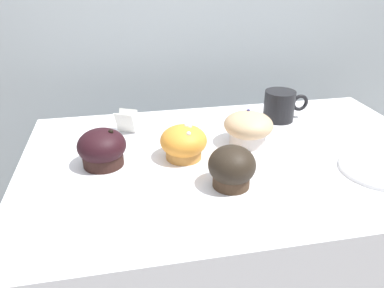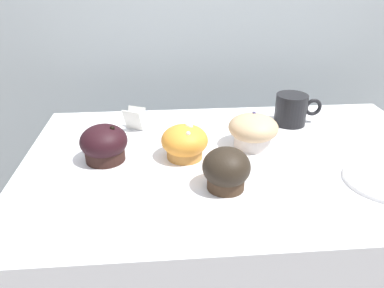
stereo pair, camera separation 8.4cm
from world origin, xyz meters
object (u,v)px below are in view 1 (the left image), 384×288
Objects in this scene: muffin_front_center at (102,149)px; muffin_back_right at (232,168)px; muffin_back_left at (184,143)px; coffee_cup at (280,105)px; serving_plate at (381,169)px; muffin_front_left at (248,128)px.

muffin_back_right is at bearing -28.45° from muffin_front_center.
muffin_back_left is 0.83× the size of coffee_cup.
muffin_front_center is 0.99× the size of muffin_back_left.
muffin_front_center is 1.11× the size of muffin_back_right.
serving_plate is (0.41, -0.15, -0.03)m from muffin_back_left.
serving_plate is (0.24, -0.19, -0.04)m from muffin_front_left.
muffin_front_center reaches higher than muffin_front_left.
muffin_back_left is 0.89× the size of muffin_front_left.
muffin_front_left is (0.35, 0.04, 0.00)m from muffin_front_center.
muffin_back_right is (0.07, -0.14, 0.00)m from muffin_back_left.
muffin_back_right reaches higher than muffin_front_left.
muffin_back_left is at bearing 118.35° from muffin_back_right.
coffee_cup is (0.24, 0.31, 0.00)m from muffin_back_right.
muffin_back_right is at bearing -61.65° from muffin_back_left.
muffin_front_center reaches higher than muffin_back_left.
muffin_front_center is 0.18m from muffin_back_left.
coffee_cup is at bearing 108.32° from serving_plate.
muffin_front_left is 0.93× the size of coffee_cup.
muffin_back_left is (0.18, -0.00, -0.00)m from muffin_front_center.
muffin_front_center is 0.62m from serving_plate.
muffin_back_left is 0.18m from muffin_front_left.
muffin_back_left is at bearing -0.69° from muffin_front_center.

